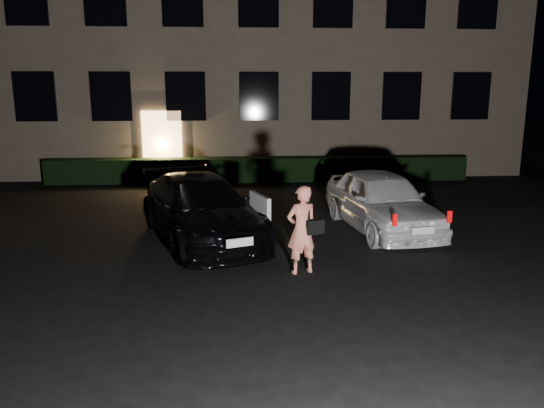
{
  "coord_description": "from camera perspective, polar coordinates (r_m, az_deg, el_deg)",
  "views": [
    {
      "loc": [
        -0.89,
        -8.37,
        3.39
      ],
      "look_at": [
        -0.16,
        2.0,
        1.06
      ],
      "focal_mm": 35.0,
      "sensor_mm": 36.0,
      "label": 1
    }
  ],
  "objects": [
    {
      "name": "hatch",
      "position": [
        12.82,
        11.69,
        0.36
      ],
      "size": [
        2.28,
        4.41,
        1.44
      ],
      "rotation": [
        0.0,
        0.0,
        0.14
      ],
      "color": "white",
      "rests_on": "ground"
    },
    {
      "name": "building",
      "position": [
        23.52,
        -1.93,
        19.03
      ],
      "size": [
        20.0,
        8.11,
        12.0
      ],
      "color": "brown",
      "rests_on": "ground"
    },
    {
      "name": "ground",
      "position": [
        9.07,
        1.95,
        -9.31
      ],
      "size": [
        80.0,
        80.0,
        0.0
      ],
      "primitive_type": "plane",
      "color": "black",
      "rests_on": "ground"
    },
    {
      "name": "hedge",
      "position": [
        19.12,
        -1.3,
        3.73
      ],
      "size": [
        15.0,
        0.7,
        0.85
      ],
      "primitive_type": "cube",
      "color": "black",
      "rests_on": "ground"
    },
    {
      "name": "sedan",
      "position": [
        11.92,
        -7.66,
        -0.49
      ],
      "size": [
        3.48,
        5.23,
        1.41
      ],
      "rotation": [
        0.0,
        0.0,
        0.34
      ],
      "color": "black",
      "rests_on": "ground"
    },
    {
      "name": "man",
      "position": [
        9.67,
        3.27,
        -2.76
      ],
      "size": [
        0.76,
        0.57,
        1.65
      ],
      "rotation": [
        0.0,
        0.0,
        3.48
      ],
      "color": "#E37E64",
      "rests_on": "ground"
    }
  ]
}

